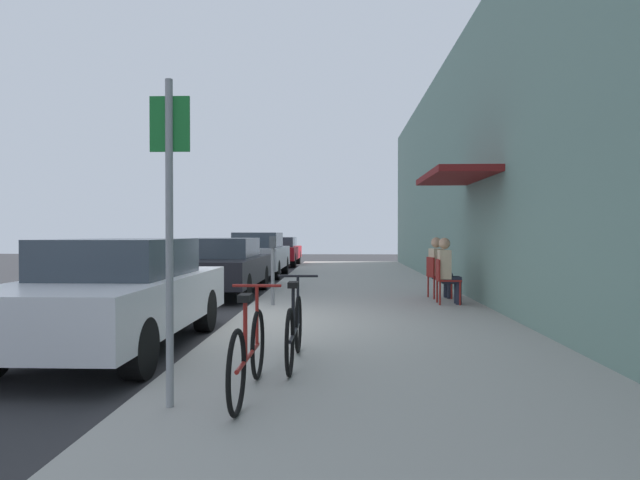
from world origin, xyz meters
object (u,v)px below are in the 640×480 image
at_px(bicycle_1, 248,353).
at_px(cafe_chair_1, 436,274).
at_px(parked_car_0, 118,293).
at_px(cafe_chair_0, 444,278).
at_px(parked_car_2, 258,254).
at_px(bicycle_0, 294,329).
at_px(street_sign, 170,216).
at_px(parking_meter, 273,265).
at_px(seated_patron_0, 447,268).
at_px(seated_patron_1, 439,265).
at_px(parked_car_3, 279,251).
at_px(parked_car_1, 222,266).

distance_m(bicycle_1, cafe_chair_1, 7.56).
distance_m(parked_car_0, cafe_chair_0, 6.19).
height_order(parked_car_0, parked_car_2, parked_car_2).
bearing_deg(bicycle_0, parked_car_2, 100.38).
xyz_separation_m(parked_car_2, bicycle_0, (2.37, -12.92, -0.30)).
bearing_deg(parked_car_2, street_sign, -84.05).
bearing_deg(bicycle_1, bicycle_0, 75.66).
bearing_deg(bicycle_1, parking_meter, 95.13).
distance_m(parking_meter, seated_patron_0, 3.40).
height_order(parked_car_0, bicycle_0, parked_car_0).
bearing_deg(cafe_chair_1, seated_patron_1, 9.83).
distance_m(parked_car_3, seated_patron_1, 14.22).
bearing_deg(parking_meter, cafe_chair_1, 19.81).
relative_size(parked_car_0, seated_patron_1, 3.41).
distance_m(parking_meter, street_sign, 6.20).
relative_size(parked_car_1, parking_meter, 3.33).
xyz_separation_m(parked_car_3, seated_patron_1, (4.94, -13.33, 0.13)).
height_order(bicycle_0, cafe_chair_0, bicycle_0).
bearing_deg(seated_patron_0, street_sign, -118.11).
bearing_deg(seated_patron_1, parked_car_3, 110.31).
bearing_deg(street_sign, cafe_chair_0, 62.32).
xyz_separation_m(parked_car_1, bicycle_1, (2.07, -8.41, -0.24)).
bearing_deg(seated_patron_1, parked_car_0, -136.12).
xyz_separation_m(parking_meter, cafe_chair_1, (3.33, 1.20, -0.26)).
relative_size(bicycle_0, bicycle_1, 1.00).
distance_m(street_sign, bicycle_1, 1.33).
bearing_deg(parked_car_3, cafe_chair_0, -71.13).
xyz_separation_m(parked_car_0, street_sign, (1.50, -2.61, 0.90)).
bearing_deg(seated_patron_1, cafe_chair_0, -93.73).
xyz_separation_m(parked_car_0, parking_meter, (1.55, 3.54, 0.15)).
distance_m(parked_car_0, parked_car_2, 11.79).
xyz_separation_m(street_sign, bicycle_0, (0.87, 1.48, -1.16)).
distance_m(street_sign, seated_patron_0, 7.34).
distance_m(parked_car_1, street_sign, 8.91).
distance_m(parked_car_1, seated_patron_1, 5.13).
distance_m(street_sign, cafe_chair_0, 7.34).
relative_size(parked_car_0, cafe_chair_0, 5.06).
bearing_deg(cafe_chair_1, bicycle_0, -113.14).
bearing_deg(street_sign, parked_car_1, 99.74).
height_order(bicycle_0, seated_patron_0, seated_patron_0).
xyz_separation_m(street_sign, seated_patron_0, (3.44, 6.43, -0.82)).
height_order(parked_car_0, cafe_chair_0, parked_car_0).
xyz_separation_m(street_sign, bicycle_1, (0.57, 0.33, -1.16)).
height_order(parked_car_0, parked_car_1, parked_car_0).
distance_m(parked_car_3, bicycle_0, 19.36).
bearing_deg(parked_car_2, parked_car_0, -90.00).
relative_size(parked_car_1, cafe_chair_1, 5.06).
distance_m(parked_car_2, cafe_chair_1, 8.58).
relative_size(parked_car_3, street_sign, 1.69).
distance_m(parked_car_2, seated_patron_1, 8.60).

